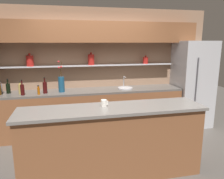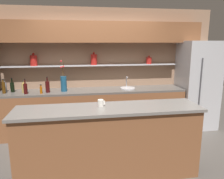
{
  "view_description": "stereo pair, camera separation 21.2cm",
  "coord_description": "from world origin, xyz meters",
  "px_view_note": "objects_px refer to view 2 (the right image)",
  "views": [
    {
      "loc": [
        -0.63,
        -3.15,
        1.89
      ],
      "look_at": [
        0.17,
        0.44,
        1.09
      ],
      "focal_mm": 35.0,
      "sensor_mm": 36.0,
      "label": 1
    },
    {
      "loc": [
        -0.42,
        -3.19,
        1.89
      ],
      "look_at": [
        0.17,
        0.44,
        1.09
      ],
      "focal_mm": 35.0,
      "sensor_mm": 36.0,
      "label": 2
    }
  ],
  "objects_px": {
    "bottle_sauce_3": "(41,90)",
    "coffee_mug": "(101,103)",
    "flower_vase": "(64,83)",
    "bottle_sauce_5": "(47,87)",
    "bottle_spirit_1": "(4,87)",
    "bottle_wine_4": "(48,87)",
    "bottle_spirit_0": "(24,88)",
    "bottle_spirit_6": "(5,87)",
    "bottle_wine_7": "(25,88)",
    "refrigerator": "(197,85)",
    "sink_fixture": "(128,88)",
    "bottle_wine_2": "(12,87)"
  },
  "relations": [
    {
      "from": "bottle_sauce_3",
      "to": "bottle_wine_7",
      "type": "xyz_separation_m",
      "value": [
        -0.29,
        0.02,
        0.03
      ]
    },
    {
      "from": "bottle_spirit_6",
      "to": "bottle_sauce_3",
      "type": "bearing_deg",
      "value": -20.44
    },
    {
      "from": "flower_vase",
      "to": "coffee_mug",
      "type": "bearing_deg",
      "value": -68.79
    },
    {
      "from": "flower_vase",
      "to": "bottle_spirit_1",
      "type": "distance_m",
      "value": 1.14
    },
    {
      "from": "refrigerator",
      "to": "bottle_spirit_1",
      "type": "bearing_deg",
      "value": 179.98
    },
    {
      "from": "flower_vase",
      "to": "bottle_wine_4",
      "type": "xyz_separation_m",
      "value": [
        -0.31,
        -0.05,
        -0.05
      ]
    },
    {
      "from": "bottle_sauce_3",
      "to": "bottle_spirit_0",
      "type": "bearing_deg",
      "value": 160.24
    },
    {
      "from": "refrigerator",
      "to": "bottle_wine_7",
      "type": "xyz_separation_m",
      "value": [
        -3.61,
        -0.11,
        0.07
      ]
    },
    {
      "from": "bottle_sauce_3",
      "to": "bottle_wine_7",
      "type": "relative_size",
      "value": 0.61
    },
    {
      "from": "bottle_sauce_3",
      "to": "coffee_mug",
      "type": "distance_m",
      "value": 1.69
    },
    {
      "from": "bottle_sauce_3",
      "to": "coffee_mug",
      "type": "height_order",
      "value": "coffee_mug"
    },
    {
      "from": "flower_vase",
      "to": "bottle_sauce_5",
      "type": "bearing_deg",
      "value": 158.86
    },
    {
      "from": "bottle_spirit_1",
      "to": "bottle_sauce_5",
      "type": "height_order",
      "value": "bottle_spirit_1"
    },
    {
      "from": "bottle_sauce_5",
      "to": "coffee_mug",
      "type": "height_order",
      "value": "coffee_mug"
    },
    {
      "from": "bottle_sauce_5",
      "to": "bottle_spirit_6",
      "type": "relative_size",
      "value": 0.66
    },
    {
      "from": "bottle_sauce_5",
      "to": "bottle_wine_4",
      "type": "bearing_deg",
      "value": -81.19
    },
    {
      "from": "bottle_spirit_1",
      "to": "bottle_spirit_6",
      "type": "relative_size",
      "value": 1.16
    },
    {
      "from": "flower_vase",
      "to": "bottle_sauce_3",
      "type": "distance_m",
      "value": 0.45
    },
    {
      "from": "flower_vase",
      "to": "bottle_wine_2",
      "type": "distance_m",
      "value": 1.01
    },
    {
      "from": "bottle_wine_4",
      "to": "coffee_mug",
      "type": "relative_size",
      "value": 3.13
    },
    {
      "from": "bottle_spirit_6",
      "to": "sink_fixture",
      "type": "bearing_deg",
      "value": -2.2
    },
    {
      "from": "flower_vase",
      "to": "bottle_spirit_6",
      "type": "xyz_separation_m",
      "value": [
        -1.16,
        0.14,
        -0.07
      ]
    },
    {
      "from": "bottle_spirit_1",
      "to": "refrigerator",
      "type": "bearing_deg",
      "value": -0.02
    },
    {
      "from": "bottle_wine_4",
      "to": "coffee_mug",
      "type": "xyz_separation_m",
      "value": [
        0.89,
        -1.45,
        0.03
      ]
    },
    {
      "from": "bottle_spirit_6",
      "to": "flower_vase",
      "type": "bearing_deg",
      "value": -6.89
    },
    {
      "from": "bottle_spirit_1",
      "to": "bottle_wine_4",
      "type": "relative_size",
      "value": 0.91
    },
    {
      "from": "coffee_mug",
      "to": "bottle_wine_2",
      "type": "bearing_deg",
      "value": 134.82
    },
    {
      "from": "bottle_spirit_0",
      "to": "bottle_wine_4",
      "type": "height_order",
      "value": "bottle_wine_4"
    },
    {
      "from": "bottle_wine_2",
      "to": "refrigerator",
      "type": "bearing_deg",
      "value": -1.53
    },
    {
      "from": "bottle_spirit_6",
      "to": "bottle_wine_7",
      "type": "distance_m",
      "value": 0.51
    },
    {
      "from": "refrigerator",
      "to": "flower_vase",
      "type": "relative_size",
      "value": 3.1
    },
    {
      "from": "bottle_wine_7",
      "to": "bottle_wine_2",
      "type": "bearing_deg",
      "value": 143.75
    },
    {
      "from": "bottle_wine_7",
      "to": "bottle_spirit_6",
      "type": "bearing_deg",
      "value": 150.24
    },
    {
      "from": "bottle_wine_4",
      "to": "coffee_mug",
      "type": "bearing_deg",
      "value": -58.38
    },
    {
      "from": "refrigerator",
      "to": "bottle_spirit_0",
      "type": "xyz_separation_m",
      "value": [
        -3.66,
        -0.01,
        0.06
      ]
    },
    {
      "from": "bottle_wine_4",
      "to": "bottle_spirit_6",
      "type": "xyz_separation_m",
      "value": [
        -0.85,
        0.19,
        -0.02
      ]
    },
    {
      "from": "bottle_spirit_1",
      "to": "bottle_sauce_3",
      "type": "xyz_separation_m",
      "value": [
        0.71,
        -0.13,
        -0.05
      ]
    },
    {
      "from": "sink_fixture",
      "to": "bottle_sauce_3",
      "type": "xyz_separation_m",
      "value": [
        -1.75,
        -0.18,
        0.05
      ]
    },
    {
      "from": "bottle_wine_2",
      "to": "bottle_sauce_3",
      "type": "distance_m",
      "value": 0.63
    },
    {
      "from": "bottle_wine_2",
      "to": "bottle_sauce_3",
      "type": "relative_size",
      "value": 1.6
    },
    {
      "from": "bottle_spirit_1",
      "to": "bottle_spirit_6",
      "type": "distance_m",
      "value": 0.15
    },
    {
      "from": "bottle_spirit_1",
      "to": "coffee_mug",
      "type": "relative_size",
      "value": 2.84
    },
    {
      "from": "refrigerator",
      "to": "bottle_sauce_5",
      "type": "relative_size",
      "value": 11.99
    },
    {
      "from": "bottle_wine_7",
      "to": "bottle_sauce_5",
      "type": "bearing_deg",
      "value": 33.47
    },
    {
      "from": "refrigerator",
      "to": "bottle_spirit_6",
      "type": "xyz_separation_m",
      "value": [
        -4.05,
        0.14,
        0.06
      ]
    },
    {
      "from": "bottle_spirit_0",
      "to": "coffee_mug",
      "type": "height_order",
      "value": "bottle_spirit_0"
    },
    {
      "from": "sink_fixture",
      "to": "bottle_wine_7",
      "type": "height_order",
      "value": "bottle_wine_7"
    },
    {
      "from": "bottle_wine_4",
      "to": "bottle_wine_7",
      "type": "xyz_separation_m",
      "value": [
        -0.4,
        -0.07,
        -0.01
      ]
    },
    {
      "from": "bottle_spirit_0",
      "to": "bottle_wine_7",
      "type": "relative_size",
      "value": 0.83
    },
    {
      "from": "coffee_mug",
      "to": "flower_vase",
      "type": "bearing_deg",
      "value": 111.21
    }
  ]
}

